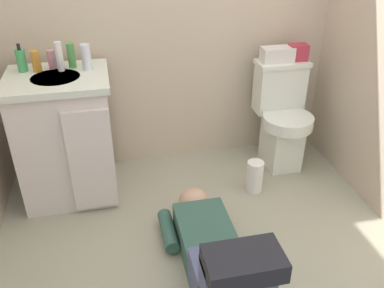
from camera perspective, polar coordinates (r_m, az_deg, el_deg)
ground_plane at (r=2.45m, az=1.08°, el=-13.57°), size 2.79×2.94×0.04m
toilet at (r=3.02m, az=12.32°, el=3.70°), size 0.36×0.46×0.75m
vanity_cabinet at (r=2.70m, az=-16.96°, el=0.97°), size 0.60×0.53×0.82m
faucet at (r=2.66m, az=-18.35°, el=10.99°), size 0.02×0.02×0.10m
person_plumber at (r=2.12m, az=3.27°, el=-14.82°), size 0.39×1.06×0.52m
tissue_box at (r=2.92m, az=11.71°, el=12.04°), size 0.22×0.11×0.10m
toiletry_bag at (r=2.98m, az=14.44°, el=12.19°), size 0.12×0.09×0.11m
soap_dispenser at (r=2.66m, az=-22.54°, el=10.66°), size 0.06×0.06×0.17m
bottle_amber at (r=2.63m, az=-20.77°, el=10.66°), size 0.05×0.05×0.13m
bottle_pink at (r=2.66m, az=-18.86°, el=11.02°), size 0.05×0.05×0.11m
bottle_white at (r=2.59m, az=-17.87°, el=11.44°), size 0.04×0.04×0.17m
bottle_green at (r=2.63m, az=-16.36°, el=11.67°), size 0.05×0.05×0.15m
bottle_clear at (r=2.57m, az=-14.44°, el=11.56°), size 0.06×0.06×0.15m
paper_towel_roll at (r=2.78m, az=8.66°, el=-4.45°), size 0.11×0.11×0.22m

